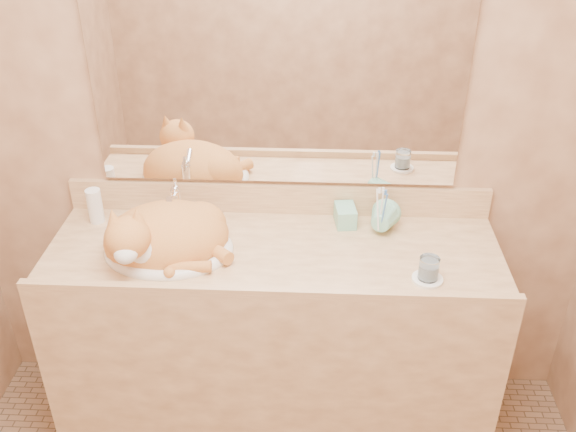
{
  "coord_description": "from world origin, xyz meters",
  "views": [
    {
      "loc": [
        0.14,
        -1.14,
        2.11
      ],
      "look_at": [
        0.05,
        0.7,
        1.0
      ],
      "focal_mm": 40.0,
      "sensor_mm": 36.0,
      "label": 1
    }
  ],
  "objects_px": {
    "vanity_counter": "(275,342)",
    "cat": "(162,234)",
    "sink_basin": "(167,234)",
    "soap_dispenser": "(348,212)",
    "water_glass": "(429,268)",
    "toothbrush_cup": "(380,226)"
  },
  "relations": [
    {
      "from": "vanity_counter",
      "to": "sink_basin",
      "type": "bearing_deg",
      "value": -176.87
    },
    {
      "from": "water_glass",
      "to": "sink_basin",
      "type": "bearing_deg",
      "value": 171.54
    },
    {
      "from": "vanity_counter",
      "to": "water_glass",
      "type": "bearing_deg",
      "value": -16.33
    },
    {
      "from": "vanity_counter",
      "to": "sink_basin",
      "type": "relative_size",
      "value": 3.62
    },
    {
      "from": "soap_dispenser",
      "to": "toothbrush_cup",
      "type": "xyz_separation_m",
      "value": [
        0.11,
        -0.04,
        -0.03
      ]
    },
    {
      "from": "vanity_counter",
      "to": "water_glass",
      "type": "relative_size",
      "value": 20.7
    },
    {
      "from": "vanity_counter",
      "to": "toothbrush_cup",
      "type": "height_order",
      "value": "toothbrush_cup"
    },
    {
      "from": "toothbrush_cup",
      "to": "sink_basin",
      "type": "bearing_deg",
      "value": -170.8
    },
    {
      "from": "cat",
      "to": "water_glass",
      "type": "height_order",
      "value": "cat"
    },
    {
      "from": "vanity_counter",
      "to": "water_glass",
      "type": "distance_m",
      "value": 0.72
    },
    {
      "from": "toothbrush_cup",
      "to": "vanity_counter",
      "type": "bearing_deg",
      "value": -165.09
    },
    {
      "from": "sink_basin",
      "to": "vanity_counter",
      "type": "bearing_deg",
      "value": -8.65
    },
    {
      "from": "sink_basin",
      "to": "cat",
      "type": "bearing_deg",
      "value": -154.55
    },
    {
      "from": "soap_dispenser",
      "to": "water_glass",
      "type": "distance_m",
      "value": 0.38
    },
    {
      "from": "vanity_counter",
      "to": "sink_basin",
      "type": "distance_m",
      "value": 0.61
    },
    {
      "from": "sink_basin",
      "to": "toothbrush_cup",
      "type": "height_order",
      "value": "sink_basin"
    },
    {
      "from": "vanity_counter",
      "to": "cat",
      "type": "bearing_deg",
      "value": -175.25
    },
    {
      "from": "vanity_counter",
      "to": "soap_dispenser",
      "type": "xyz_separation_m",
      "value": [
        0.26,
        0.14,
        0.51
      ]
    },
    {
      "from": "vanity_counter",
      "to": "cat",
      "type": "xyz_separation_m",
      "value": [
        -0.38,
        -0.03,
        0.5
      ]
    },
    {
      "from": "sink_basin",
      "to": "cat",
      "type": "relative_size",
      "value": 1.01
    },
    {
      "from": "vanity_counter",
      "to": "toothbrush_cup",
      "type": "relative_size",
      "value": 14.56
    },
    {
      "from": "vanity_counter",
      "to": "water_glass",
      "type": "height_order",
      "value": "water_glass"
    }
  ]
}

